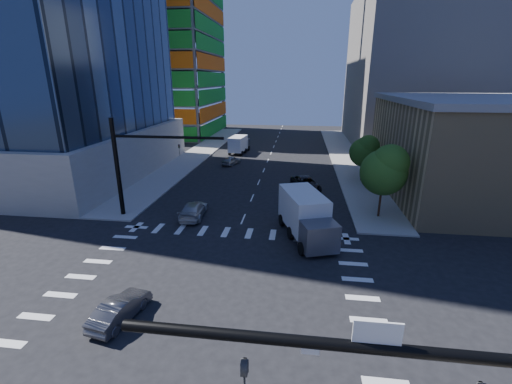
# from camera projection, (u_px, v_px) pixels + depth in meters

# --- Properties ---
(ground) EXTENTS (160.00, 160.00, 0.00)m
(ground) POSITION_uv_depth(u_px,v_px,m) (210.00, 297.00, 20.41)
(ground) COLOR black
(ground) RESTS_ON ground
(road_markings) EXTENTS (20.00, 20.00, 0.01)m
(road_markings) POSITION_uv_depth(u_px,v_px,m) (210.00, 297.00, 20.41)
(road_markings) COLOR silver
(road_markings) RESTS_ON ground
(sidewalk_ne) EXTENTS (5.00, 60.00, 0.15)m
(sidewalk_ne) POSITION_uv_depth(u_px,v_px,m) (345.00, 157.00, 56.52)
(sidewalk_ne) COLOR gray
(sidewalk_ne) RESTS_ON ground
(sidewalk_nw) EXTENTS (5.00, 60.00, 0.15)m
(sidewalk_nw) POSITION_uv_depth(u_px,v_px,m) (199.00, 153.00, 59.56)
(sidewalk_nw) COLOR gray
(sidewalk_nw) RESTS_ON ground
(construction_building) EXTENTS (25.16, 34.50, 70.60)m
(construction_building) POSITION_uv_depth(u_px,v_px,m) (155.00, 20.00, 74.30)
(construction_building) COLOR gray
(construction_building) RESTS_ON ground
(commercial_building) EXTENTS (20.50, 22.50, 10.60)m
(commercial_building) POSITION_uv_depth(u_px,v_px,m) (489.00, 148.00, 36.41)
(commercial_building) COLOR tan
(commercial_building) RESTS_ON ground
(bg_building_ne) EXTENTS (24.00, 30.00, 28.00)m
(bg_building_ne) POSITION_uv_depth(u_px,v_px,m) (421.00, 70.00, 64.50)
(bg_building_ne) COLOR slate
(bg_building_ne) RESTS_ON ground
(signal_mast_nw) EXTENTS (10.20, 0.40, 9.00)m
(signal_mast_nw) POSITION_uv_depth(u_px,v_px,m) (132.00, 159.00, 30.72)
(signal_mast_nw) COLOR black
(signal_mast_nw) RESTS_ON sidewalk_nw
(tree_south) EXTENTS (4.16, 4.16, 6.82)m
(tree_south) POSITION_uv_depth(u_px,v_px,m) (386.00, 169.00, 30.49)
(tree_south) COLOR #382316
(tree_south) RESTS_ON sidewalk_ne
(tree_north) EXTENTS (3.54, 3.52, 5.78)m
(tree_north) POSITION_uv_depth(u_px,v_px,m) (365.00, 151.00, 41.97)
(tree_north) COLOR #382316
(tree_north) RESTS_ON sidewalk_ne
(car_nb_far) EXTENTS (3.98, 5.88, 1.50)m
(car_nb_far) POSITION_uv_depth(u_px,v_px,m) (306.00, 184.00, 39.88)
(car_nb_far) COLOR black
(car_nb_far) RESTS_ON ground
(car_sb_near) EXTENTS (2.34, 5.03, 1.42)m
(car_sb_near) POSITION_uv_depth(u_px,v_px,m) (194.00, 210.00, 32.00)
(car_sb_near) COLOR #BBBBBB
(car_sb_near) RESTS_ON ground
(car_sb_mid) EXTENTS (2.63, 4.07, 1.29)m
(car_sb_mid) POSITION_uv_depth(u_px,v_px,m) (231.00, 160.00, 51.65)
(car_sb_mid) COLOR #9EA2A6
(car_sb_mid) RESTS_ON ground
(car_sb_cross) EXTENTS (2.07, 4.08, 1.28)m
(car_sb_cross) POSITION_uv_depth(u_px,v_px,m) (120.00, 309.00, 18.30)
(car_sb_cross) COLOR #45454A
(car_sb_cross) RESTS_ON ground
(box_truck_near) EXTENTS (4.94, 7.38, 3.57)m
(box_truck_near) POSITION_uv_depth(u_px,v_px,m) (307.00, 220.00, 27.37)
(box_truck_near) COLOR black
(box_truck_near) RESTS_ON ground
(box_truck_far) EXTENTS (3.04, 5.93, 2.99)m
(box_truck_far) POSITION_uv_depth(u_px,v_px,m) (240.00, 145.00, 59.86)
(box_truck_far) COLOR black
(box_truck_far) RESTS_ON ground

